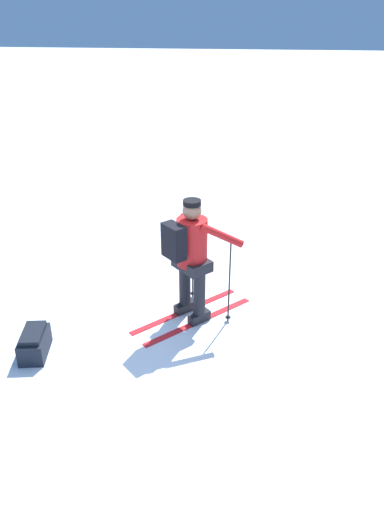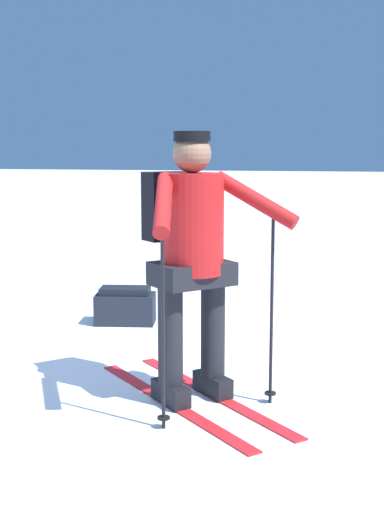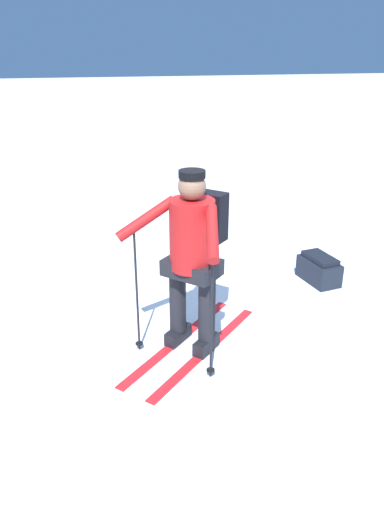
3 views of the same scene
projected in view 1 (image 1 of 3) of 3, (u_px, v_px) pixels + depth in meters
The scene contains 3 objects.
ground_plane at pixel (141, 348), 5.96m from camera, with size 80.00×80.00×0.00m, color white.
skier at pixel (191, 253), 6.12m from camera, with size 1.50×1.47×1.63m.
dropped_backpack at pixel (34, 343), 5.80m from camera, with size 0.37×0.55×0.32m.
Camera 1 is at (-1.13, 4.69, 3.72)m, focal length 35.00 mm.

